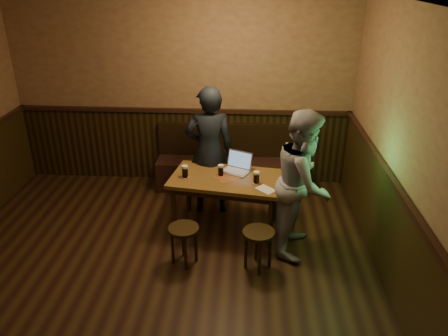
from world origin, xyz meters
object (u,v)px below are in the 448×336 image
stool_left (184,235)px  laptop (237,166)px  pint_left (185,171)px  pint_mid (221,170)px  person_suit (209,151)px  person_grey (304,183)px  pub_table (226,184)px  stool_right (258,239)px  pint_right (256,177)px  bench (231,168)px

stool_left → laptop: size_ratio=1.10×
pint_left → pint_mid: bearing=10.0°
person_suit → person_grey: 1.40m
pub_table → stool_right: pub_table is taller
pint_right → bench: bearing=105.5°
laptop → person_grey: (0.77, -0.55, 0.07)m
pint_left → pint_mid: size_ratio=1.08×
pint_mid → pint_right: (0.44, -0.18, 0.00)m
person_grey → pint_left: bearing=91.9°
bench → person_grey: (0.89, -1.53, 0.54)m
pint_left → pint_right: pint_left is taller
stool_left → pint_mid: pint_mid is taller
stool_right → pint_left: bearing=139.4°
pub_table → stool_left: (-0.43, -0.76, -0.26)m
stool_right → pint_mid: bearing=118.9°
pub_table → person_grey: bearing=-12.6°
person_suit → pint_mid: bearing=106.6°
stool_right → pint_mid: pint_mid is taller
pint_mid → person_suit: 0.45m
bench → pint_mid: size_ratio=15.12×
pint_mid → stool_right: bearing=-61.1°
stool_left → stool_right: bearing=-3.1°
person_grey → laptop: bearing=69.1°
stool_right → person_grey: 0.82m
pub_table → stool_right: (0.40, -0.80, -0.25)m
pub_table → pint_mid: (-0.07, 0.05, 0.17)m
pint_mid → person_suit: bearing=113.8°
bench → stool_left: bearing=-102.6°
bench → stool_right: size_ratio=4.61×
bench → pint_right: bearing=-74.5°
bench → stool_right: (0.40, -1.98, 0.07)m
bench → stool_right: bearing=-78.7°
bench → person_grey: person_grey is taller
stool_left → bench: bearing=77.4°
stool_right → pint_left: size_ratio=3.03×
bench → person_grey: size_ratio=1.28×
person_suit → laptop: bearing=139.6°
stool_left → pint_left: pint_left is taller
pint_left → person_grey: bearing=-13.0°
pub_table → bench: bearing=99.0°
bench → pint_right: (0.36, -1.31, 0.49)m
stool_right → pint_right: size_ratio=3.14×
stool_left → pint_mid: size_ratio=3.20×
pint_right → person_suit: person_suit is taller
laptop → stool_left: bearing=-94.4°
bench → person_suit: bearing=-108.9°
pint_mid → laptop: bearing=37.8°
pub_table → laptop: (0.13, 0.20, 0.16)m
pint_right → person_grey: bearing=-22.5°
pint_right → person_grey: size_ratio=0.09×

